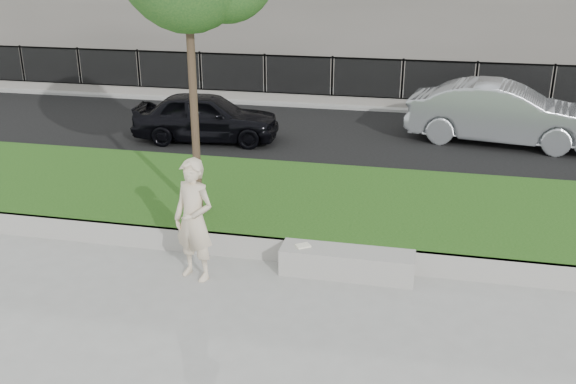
% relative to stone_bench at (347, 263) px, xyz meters
% --- Properties ---
extents(ground, '(90.00, 90.00, 0.00)m').
position_rel_stone_bench_xyz_m(ground, '(-1.36, -0.80, -0.21)').
color(ground, gray).
rests_on(ground, ground).
extents(grass_bank, '(34.00, 4.00, 0.40)m').
position_rel_stone_bench_xyz_m(grass_bank, '(-1.36, 2.20, -0.01)').
color(grass_bank, '#10380E').
rests_on(grass_bank, ground).
extents(grass_kerb, '(34.00, 0.08, 0.40)m').
position_rel_stone_bench_xyz_m(grass_kerb, '(-1.36, 0.24, -0.01)').
color(grass_kerb, gray).
rests_on(grass_kerb, ground).
extents(street, '(34.00, 7.00, 0.04)m').
position_rel_stone_bench_xyz_m(street, '(-1.36, 7.70, -0.19)').
color(street, black).
rests_on(street, ground).
extents(far_pavement, '(34.00, 3.00, 0.12)m').
position_rel_stone_bench_xyz_m(far_pavement, '(-1.36, 12.20, -0.15)').
color(far_pavement, gray).
rests_on(far_pavement, ground).
extents(iron_fence, '(32.00, 0.30, 1.50)m').
position_rel_stone_bench_xyz_m(iron_fence, '(-1.36, 11.20, 0.33)').
color(iron_fence, slate).
rests_on(iron_fence, far_pavement).
extents(stone_bench, '(2.07, 0.52, 0.42)m').
position_rel_stone_bench_xyz_m(stone_bench, '(0.00, 0.00, 0.00)').
color(stone_bench, gray).
rests_on(stone_bench, ground).
extents(man, '(0.81, 0.66, 1.91)m').
position_rel_stone_bench_xyz_m(man, '(-2.27, -0.55, 0.75)').
color(man, beige).
rests_on(man, ground).
extents(book, '(0.27, 0.25, 0.02)m').
position_rel_stone_bench_xyz_m(book, '(-0.70, -0.00, 0.22)').
color(book, white).
rests_on(book, stone_bench).
extents(car_dark, '(3.90, 1.91, 1.28)m').
position_rel_stone_bench_xyz_m(car_dark, '(-4.55, 6.54, 0.47)').
color(car_dark, black).
rests_on(car_dark, street).
extents(car_silver, '(4.93, 2.35, 1.56)m').
position_rel_stone_bench_xyz_m(car_silver, '(2.94, 7.97, 0.61)').
color(car_silver, '#9CA0A5').
rests_on(car_silver, street).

